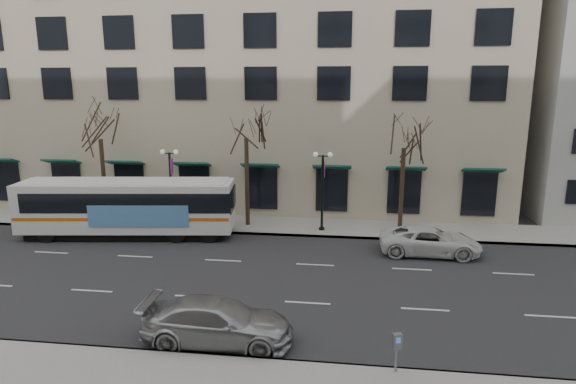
% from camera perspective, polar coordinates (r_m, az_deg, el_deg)
% --- Properties ---
extents(ground, '(160.00, 160.00, 0.00)m').
position_cam_1_polar(ground, '(24.47, -9.12, -9.91)').
color(ground, black).
rests_on(ground, ground).
extents(sidewalk_far, '(80.00, 4.00, 0.15)m').
position_cam_1_polar(sidewalk_far, '(32.04, 4.10, -4.19)').
color(sidewalk_far, gray).
rests_on(sidewalk_far, ground).
extents(building_hotel, '(40.00, 20.00, 24.00)m').
position_cam_1_polar(building_hotel, '(43.60, -4.29, 16.07)').
color(building_hotel, tan).
rests_on(building_hotel, ground).
extents(tree_far_left, '(3.60, 3.60, 8.34)m').
position_cam_1_polar(tree_far_left, '(34.79, -21.46, 7.42)').
color(tree_far_left, black).
rests_on(tree_far_left, ground).
extents(tree_far_mid, '(3.60, 3.60, 8.55)m').
position_cam_1_polar(tree_far_mid, '(31.26, -5.01, 8.13)').
color(tree_far_mid, black).
rests_on(tree_far_mid, ground).
extents(tree_far_right, '(3.60, 3.60, 8.06)m').
position_cam_1_polar(tree_far_right, '(30.77, 13.66, 6.86)').
color(tree_far_right, black).
rests_on(tree_far_right, ground).
extents(lamp_post_left, '(1.22, 0.45, 5.21)m').
position_cam_1_polar(lamp_post_left, '(32.65, -13.69, 0.99)').
color(lamp_post_left, black).
rests_on(lamp_post_left, ground).
extents(lamp_post_right, '(1.22, 0.45, 5.21)m').
position_cam_1_polar(lamp_post_right, '(30.56, 4.11, 0.54)').
color(lamp_post_right, black).
rests_on(lamp_post_right, ground).
extents(city_bus, '(13.38, 4.48, 3.56)m').
position_cam_1_polar(city_bus, '(31.46, -18.33, -1.59)').
color(city_bus, silver).
rests_on(city_bus, ground).
extents(silver_car, '(5.58, 2.32, 1.61)m').
position_cam_1_polar(silver_car, '(18.42, -8.33, -14.97)').
color(silver_car, '#A0A2A8').
rests_on(silver_car, ground).
extents(white_pickup, '(5.58, 2.64, 1.54)m').
position_cam_1_polar(white_pickup, '(28.17, 16.48, -5.57)').
color(white_pickup, silver).
rests_on(white_pickup, ground).
extents(pay_station, '(0.34, 0.27, 1.35)m').
position_cam_1_polar(pay_station, '(16.58, 12.78, -17.19)').
color(pay_station, slate).
rests_on(pay_station, sidewalk_near).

